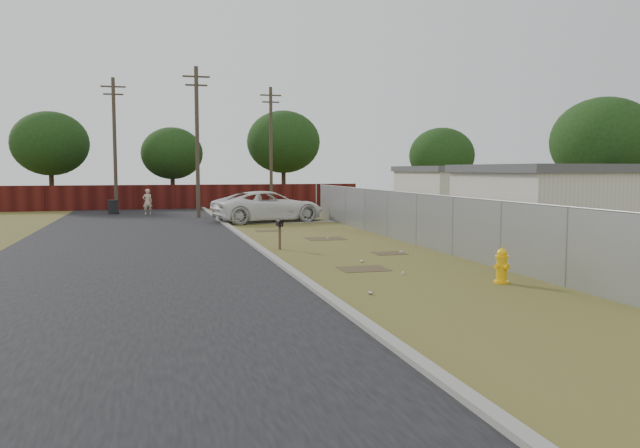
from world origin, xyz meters
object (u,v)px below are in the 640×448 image
object	(u,v)px
pickup_truck	(269,206)
pedestrian	(147,202)
fire_hydrant	(502,266)
trash_bin	(113,207)
mailbox	(280,226)

from	to	relation	value
pickup_truck	pedestrian	bearing A→B (deg)	29.80
fire_hydrant	pickup_truck	size ratio (longest dim) A/B	0.15
pedestrian	pickup_truck	bearing A→B (deg)	117.89
trash_bin	pedestrian	bearing A→B (deg)	-26.34
mailbox	pickup_truck	world-z (taller)	pickup_truck
fire_hydrant	trash_bin	distance (m)	30.68
mailbox	pedestrian	size ratio (longest dim) A/B	0.66
pedestrian	fire_hydrant	bearing A→B (deg)	93.70
fire_hydrant	trash_bin	bearing A→B (deg)	111.04
fire_hydrant	pedestrian	bearing A→B (deg)	107.78
pickup_truck	trash_bin	bearing A→B (deg)	34.05
mailbox	pickup_truck	size ratio (longest dim) A/B	0.18
fire_hydrant	pedestrian	xyz separation A→B (m)	(-8.84, 27.56, 0.40)
mailbox	pedestrian	xyz separation A→B (m)	(-4.70, 19.41, -0.03)
pickup_truck	pedestrian	size ratio (longest dim) A/B	3.71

